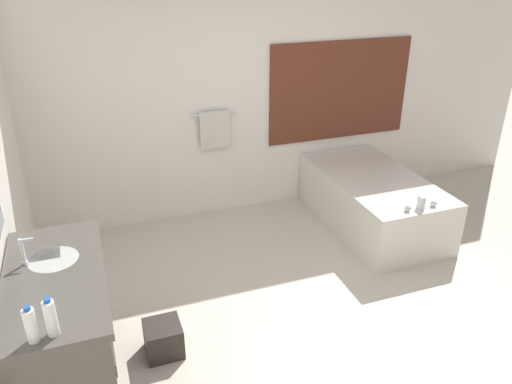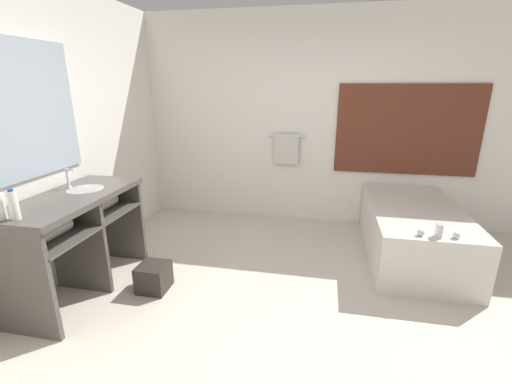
{
  "view_description": "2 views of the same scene",
  "coord_description": "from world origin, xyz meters",
  "px_view_note": "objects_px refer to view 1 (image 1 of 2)",
  "views": [
    {
      "loc": [
        -1.58,
        -2.71,
        2.66
      ],
      "look_at": [
        -0.26,
        0.98,
        0.78
      ],
      "focal_mm": 35.0,
      "sensor_mm": 36.0,
      "label": 1
    },
    {
      "loc": [
        0.18,
        -2.34,
        1.8
      ],
      "look_at": [
        -0.46,
        0.9,
        0.76
      ],
      "focal_mm": 24.0,
      "sensor_mm": 36.0,
      "label": 2
    }
  ],
  "objects_px": {
    "water_bottle_1": "(51,318)",
    "water_bottle_2": "(31,325)",
    "bathtub": "(373,198)",
    "waste_bin": "(163,339)"
  },
  "relations": [
    {
      "from": "waste_bin",
      "to": "water_bottle_1",
      "type": "bearing_deg",
      "value": -132.92
    },
    {
      "from": "waste_bin",
      "to": "water_bottle_2",
      "type": "bearing_deg",
      "value": -136.2
    },
    {
      "from": "water_bottle_1",
      "to": "water_bottle_2",
      "type": "height_order",
      "value": "water_bottle_1"
    },
    {
      "from": "waste_bin",
      "to": "bathtub",
      "type": "bearing_deg",
      "value": 25.4
    },
    {
      "from": "water_bottle_1",
      "to": "waste_bin",
      "type": "xyz_separation_m",
      "value": [
        0.61,
        0.66,
        -0.89
      ]
    },
    {
      "from": "water_bottle_1",
      "to": "water_bottle_2",
      "type": "relative_size",
      "value": 1.05
    },
    {
      "from": "water_bottle_1",
      "to": "water_bottle_2",
      "type": "xyz_separation_m",
      "value": [
        -0.09,
        -0.02,
        -0.01
      ]
    },
    {
      "from": "bathtub",
      "to": "waste_bin",
      "type": "xyz_separation_m",
      "value": [
        -2.45,
        -1.16,
        -0.19
      ]
    },
    {
      "from": "bathtub",
      "to": "water_bottle_1",
      "type": "bearing_deg",
      "value": -149.23
    },
    {
      "from": "bathtub",
      "to": "water_bottle_2",
      "type": "height_order",
      "value": "water_bottle_2"
    }
  ]
}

